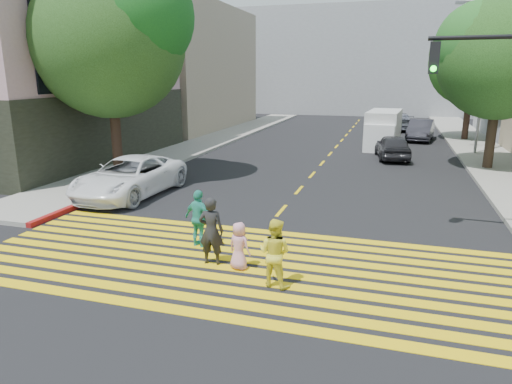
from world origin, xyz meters
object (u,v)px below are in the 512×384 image
at_px(tree_left, 110,32).
at_px(pedestrian_child, 239,246).
at_px(silver_car, 398,121).
at_px(pedestrian_woman, 275,253).
at_px(pedestrian_man, 211,231).
at_px(tree_right_far, 474,58).
at_px(white_sedan, 130,177).
at_px(pedestrian_extra, 199,219).
at_px(dark_car_parked, 421,130).
at_px(tree_right_near, 504,51).
at_px(white_van, 383,130).
at_px(dark_car_near, 393,147).

bearing_deg(tree_left, pedestrian_child, -43.31).
bearing_deg(silver_car, pedestrian_woman, 77.95).
relative_size(pedestrian_man, pedestrian_child, 1.45).
bearing_deg(tree_right_far, pedestrian_woman, -105.41).
bearing_deg(white_sedan, pedestrian_extra, -39.42).
height_order(pedestrian_man, dark_car_parked, pedestrian_man).
bearing_deg(pedestrian_woman, pedestrian_child, -19.25).
xyz_separation_m(white_sedan, silver_car, (9.77, 25.34, -0.01)).
relative_size(pedestrian_man, silver_car, 0.34).
bearing_deg(tree_right_near, pedestrian_child, -118.42).
relative_size(tree_right_far, pedestrian_extra, 5.28).
distance_m(pedestrian_child, white_sedan, 8.15).
bearing_deg(tree_right_near, pedestrian_woman, -114.30).
height_order(tree_right_far, dark_car_parked, tree_right_far).
distance_m(silver_car, white_van, 10.39).
height_order(pedestrian_man, pedestrian_child, pedestrian_man).
distance_m(pedestrian_man, white_sedan, 7.52).
distance_m(tree_right_far, pedestrian_woman, 27.18).
bearing_deg(pedestrian_man, pedestrian_extra, -57.45).
distance_m(tree_right_near, white_van, 8.96).
relative_size(pedestrian_child, white_sedan, 0.22).
bearing_deg(pedestrian_man, silver_car, -102.90).
relative_size(pedestrian_child, white_van, 0.23).
bearing_deg(silver_car, dark_car_parked, 96.82).
distance_m(tree_left, dark_car_parked, 22.14).
bearing_deg(pedestrian_man, dark_car_near, -108.88).
xyz_separation_m(tree_right_far, dark_car_near, (-4.83, -8.86, -4.91)).
bearing_deg(pedestrian_man, tree_right_far, -114.35).
height_order(tree_left, white_sedan, tree_left).
bearing_deg(white_sedan, tree_right_far, 56.45).
bearing_deg(tree_right_far, tree_right_near, -91.56).
height_order(tree_left, dark_car_near, tree_left).
xyz_separation_m(pedestrian_man, white_van, (3.39, 20.17, 0.25)).
xyz_separation_m(pedestrian_man, silver_car, (4.31, 30.51, -0.12)).
xyz_separation_m(pedestrian_woman, silver_car, (2.54, 31.23, -0.05)).
bearing_deg(pedestrian_extra, white_van, -84.42).
xyz_separation_m(pedestrian_child, silver_car, (3.57, 30.61, 0.14)).
bearing_deg(pedestrian_child, silver_car, -78.44).
relative_size(tree_left, white_van, 1.83).
relative_size(tree_left, tree_right_far, 1.11).
distance_m(pedestrian_man, dark_car_near, 16.71).
bearing_deg(pedestrian_extra, pedestrian_woman, 163.79).
xyz_separation_m(silver_car, dark_car_parked, (1.53, -6.05, 0.01)).
relative_size(pedestrian_extra, silver_car, 0.32).
bearing_deg(dark_car_parked, pedestrian_man, -95.59).
xyz_separation_m(dark_car_near, white_van, (-0.66, 3.95, 0.42)).
height_order(dark_car_near, white_van, white_van).
relative_size(tree_right_near, pedestrian_woman, 5.36).
distance_m(pedestrian_man, dark_car_parked, 25.15).
relative_size(tree_right_near, dark_car_near, 2.05).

